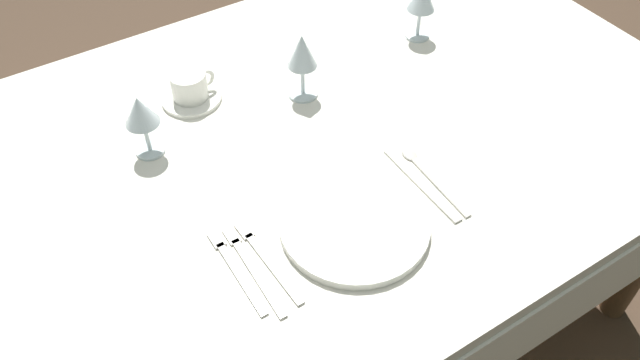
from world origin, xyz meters
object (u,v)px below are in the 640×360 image
(fork_outer, at_px, (266,258))
(fork_inner, at_px, (251,266))
(spoon_soup, at_px, (427,173))
(wine_glass_centre, at_px, (141,114))
(coffee_cup_left, at_px, (190,85))
(dinner_plate, at_px, (355,224))
(fork_salad, at_px, (234,268))
(dinner_knife, at_px, (423,186))
(wine_glass_left, at_px, (302,55))

(fork_outer, distance_m, fork_inner, 0.03)
(spoon_soup, relative_size, wine_glass_centre, 1.49)
(spoon_soup, height_order, coffee_cup_left, coffee_cup_left)
(coffee_cup_left, relative_size, wine_glass_centre, 0.71)
(dinner_plate, height_order, wine_glass_centre, wine_glass_centre)
(fork_salad, height_order, coffee_cup_left, coffee_cup_left)
(fork_outer, height_order, spoon_soup, spoon_soup)
(dinner_plate, bearing_deg, coffee_cup_left, 101.37)
(fork_inner, distance_m, spoon_soup, 0.41)
(fork_salad, height_order, dinner_knife, same)
(dinner_plate, relative_size, wine_glass_left, 1.77)
(spoon_soup, bearing_deg, wine_glass_centre, 141.26)
(fork_outer, height_order, wine_glass_left, wine_glass_left)
(dinner_plate, xyz_separation_m, wine_glass_left, (0.12, 0.38, 0.10))
(dinner_plate, height_order, spoon_soup, dinner_plate)
(fork_outer, relative_size, fork_salad, 1.03)
(dinner_plate, xyz_separation_m, dinner_knife, (0.17, 0.01, -0.01))
(dinner_plate, distance_m, fork_inner, 0.21)
(fork_inner, distance_m, dinner_knife, 0.38)
(fork_salad, relative_size, spoon_soup, 0.97)
(spoon_soup, relative_size, wine_glass_left, 1.34)
(spoon_soup, bearing_deg, coffee_cup_left, 123.05)
(fork_inner, bearing_deg, dinner_plate, -6.33)
(fork_inner, xyz_separation_m, spoon_soup, (0.41, 0.01, -0.00))
(coffee_cup_left, bearing_deg, spoon_soup, -56.95)
(spoon_soup, bearing_deg, fork_inner, -178.04)
(coffee_cup_left, bearing_deg, dinner_plate, -78.63)
(fork_inner, distance_m, coffee_cup_left, 0.49)
(spoon_soup, bearing_deg, wine_glass_left, 103.17)
(fork_salad, xyz_separation_m, wine_glass_left, (0.35, 0.35, 0.11))
(fork_salad, relative_size, dinner_knife, 0.91)
(wine_glass_centre, bearing_deg, coffee_cup_left, 36.70)
(fork_outer, relative_size, fork_inner, 0.96)
(fork_salad, distance_m, spoon_soup, 0.43)
(fork_outer, xyz_separation_m, fork_inner, (-0.03, -0.00, 0.00))
(dinner_plate, distance_m, fork_outer, 0.18)
(fork_outer, relative_size, spoon_soup, 1.00)
(wine_glass_left, bearing_deg, fork_salad, -135.40)
(fork_outer, height_order, fork_inner, same)
(fork_outer, distance_m, spoon_soup, 0.37)
(dinner_plate, xyz_separation_m, fork_inner, (-0.20, 0.02, -0.01))
(fork_outer, bearing_deg, spoon_soup, 1.76)
(dinner_knife, bearing_deg, fork_outer, 177.98)
(wine_glass_centre, bearing_deg, wine_glass_left, -1.71)
(dinner_plate, distance_m, wine_glass_centre, 0.47)
(dinner_knife, relative_size, wine_glass_left, 1.43)
(fork_salad, xyz_separation_m, wine_glass_centre, (-0.01, 0.36, 0.10))
(wine_glass_left, bearing_deg, fork_inner, -132.09)
(fork_inner, relative_size, spoon_soup, 1.04)
(fork_outer, relative_size, coffee_cup_left, 2.08)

